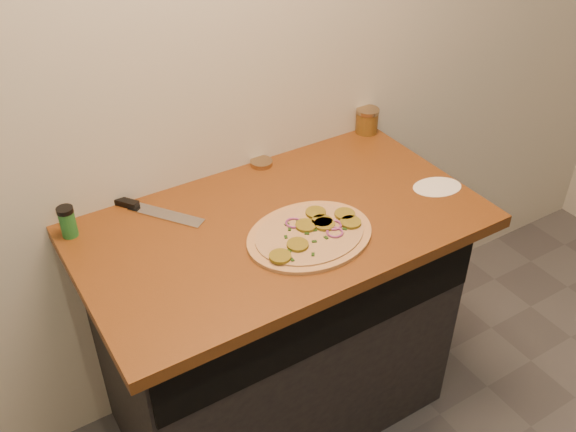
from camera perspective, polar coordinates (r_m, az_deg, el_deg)
cabinet at (r=2.23m, az=-1.03°, el=-9.73°), size 1.10×0.60×0.86m
countertop at (r=1.91m, az=-0.71°, el=-0.80°), size 1.20×0.70×0.04m
pizza at (r=1.83m, az=2.05°, el=-1.61°), size 0.40×0.40×0.03m
chefs_knife at (r=1.99m, az=-12.96°, el=0.75°), size 0.24×0.31×0.02m
mason_jar_lid at (r=2.16m, az=-2.38°, el=4.75°), size 0.08×0.08×0.02m
salsa_jar at (r=2.36m, az=7.04°, el=8.43°), size 0.08×0.08×0.09m
spice_shaker at (r=1.92m, az=-19.00°, el=-0.48°), size 0.05×0.05×0.10m
flour_spill at (r=2.10m, az=13.12°, el=2.53°), size 0.20×0.20×0.00m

